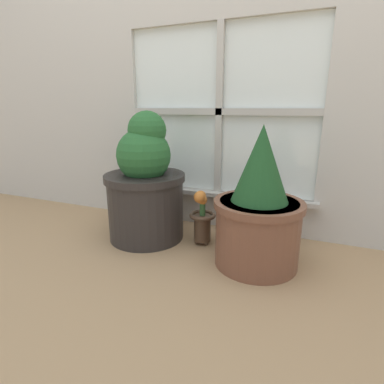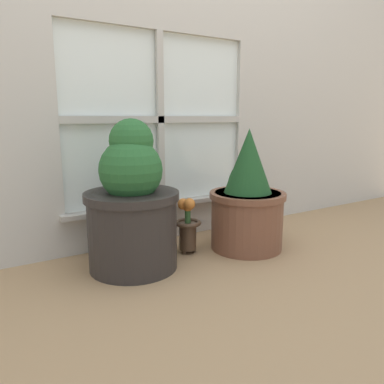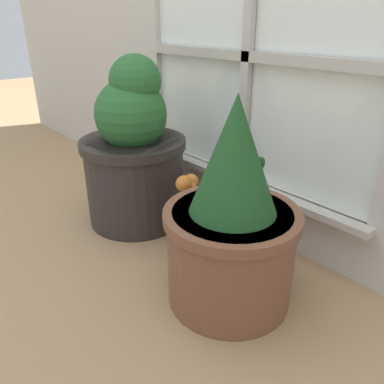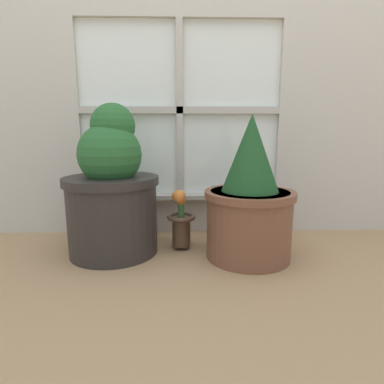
# 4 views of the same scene
# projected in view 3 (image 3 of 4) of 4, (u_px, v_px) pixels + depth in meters

# --- Properties ---
(ground_plane) EXTENTS (10.00, 10.00, 0.00)m
(ground_plane) POSITION_uv_depth(u_px,v_px,m) (135.00, 270.00, 1.30)
(ground_plane) COLOR tan
(potted_plant_left) EXTENTS (0.42, 0.42, 0.68)m
(potted_plant_left) POSITION_uv_depth(u_px,v_px,m) (134.00, 155.00, 1.51)
(potted_plant_left) COLOR #2D2826
(potted_plant_left) RESTS_ON ground_plane
(potted_plant_right) EXTENTS (0.39, 0.39, 0.63)m
(potted_plant_right) POSITION_uv_depth(u_px,v_px,m) (232.00, 225.00, 1.07)
(potted_plant_right) COLOR brown
(potted_plant_right) RESTS_ON ground_plane
(flower_vase) EXTENTS (0.14, 0.14, 0.29)m
(flower_vase) POSITION_uv_depth(u_px,v_px,m) (190.00, 211.00, 1.38)
(flower_vase) COLOR #473323
(flower_vase) RESTS_ON ground_plane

